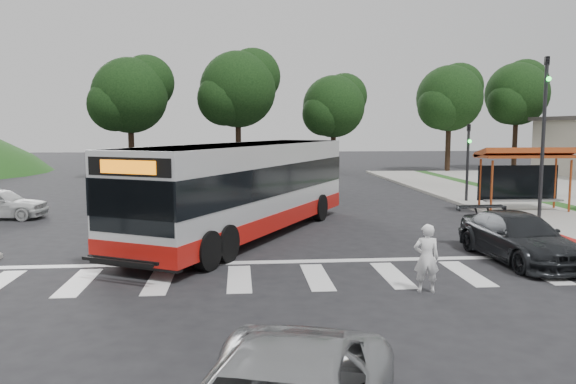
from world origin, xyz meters
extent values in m
plane|color=black|center=(0.00, 0.00, 0.00)|extent=(140.00, 140.00, 0.00)
cube|color=gray|center=(11.00, 8.00, 0.06)|extent=(4.00, 40.00, 0.12)
cube|color=#9E9991|center=(9.00, 8.00, 0.07)|extent=(0.30, 40.00, 0.15)
cube|color=silver|center=(0.00, -5.00, 0.01)|extent=(18.00, 2.60, 0.01)
cylinder|color=#9D3F1A|center=(9.00, 4.40, 1.27)|extent=(0.10, 0.10, 2.30)
cylinder|color=#9D3F1A|center=(12.60, 4.40, 1.27)|extent=(0.10, 0.10, 2.30)
cylinder|color=#9D3F1A|center=(9.00, 5.60, 1.27)|extent=(0.10, 0.10, 2.30)
cylinder|color=#9D3F1A|center=(12.60, 5.60, 1.27)|extent=(0.10, 0.10, 2.30)
cube|color=#9D3F1A|center=(10.80, 5.00, 2.57)|extent=(4.20, 1.60, 0.12)
cube|color=#9D3F1A|center=(10.80, 5.05, 2.72)|extent=(4.20, 1.32, 0.51)
cube|color=black|center=(10.80, 5.60, 1.32)|extent=(3.80, 0.06, 1.60)
cube|color=gray|center=(10.80, 5.00, 0.57)|extent=(3.60, 0.40, 0.08)
cylinder|color=black|center=(9.60, 1.50, 3.25)|extent=(0.14, 0.14, 6.50)
imported|color=black|center=(9.60, 1.50, 6.00)|extent=(0.16, 0.20, 1.00)
sphere|color=#19E533|center=(9.60, 1.32, 5.65)|extent=(0.18, 0.18, 0.18)
cylinder|color=black|center=(9.60, 8.50, 2.00)|extent=(0.14, 0.14, 4.00)
imported|color=black|center=(9.60, 8.50, 3.50)|extent=(0.16, 0.20, 1.00)
sphere|color=#19E533|center=(9.60, 8.32, 3.15)|extent=(0.18, 0.18, 0.18)
cylinder|color=black|center=(16.00, 28.00, 2.30)|extent=(0.44, 0.44, 4.40)
sphere|color=black|center=(16.00, 28.00, 6.30)|extent=(5.60, 5.60, 5.60)
sphere|color=black|center=(17.12, 28.84, 7.30)|extent=(4.20, 4.20, 4.20)
sphere|color=black|center=(15.02, 27.30, 5.60)|extent=(3.92, 3.92, 3.92)
cylinder|color=black|center=(23.00, 30.00, 2.42)|extent=(0.44, 0.44, 4.84)
sphere|color=black|center=(23.00, 30.00, 6.82)|extent=(5.60, 5.60, 5.60)
sphere|color=black|center=(24.12, 30.84, 7.92)|extent=(4.20, 4.20, 4.20)
sphere|color=black|center=(22.02, 29.30, 6.05)|extent=(3.92, 3.92, 3.92)
cylinder|color=black|center=(-2.00, 26.00, 2.42)|extent=(0.44, 0.44, 4.84)
sphere|color=black|center=(-2.00, 26.00, 6.82)|extent=(6.00, 6.00, 6.00)
sphere|color=black|center=(-0.80, 26.90, 7.92)|extent=(4.50, 4.50, 4.50)
sphere|color=black|center=(-3.05, 25.25, 6.05)|extent=(4.20, 4.20, 4.20)
cylinder|color=black|center=(6.00, 28.00, 1.98)|extent=(0.44, 0.44, 3.96)
sphere|color=black|center=(6.00, 28.00, 5.58)|extent=(5.20, 5.20, 5.20)
sphere|color=black|center=(7.04, 28.78, 6.48)|extent=(3.90, 3.90, 3.90)
sphere|color=black|center=(5.09, 27.35, 4.95)|extent=(3.64, 3.64, 3.64)
cylinder|color=black|center=(-10.00, 24.00, 2.20)|extent=(0.44, 0.44, 4.40)
sphere|color=black|center=(-10.00, 24.00, 6.20)|extent=(5.60, 5.60, 5.60)
sphere|color=black|center=(-8.88, 24.84, 7.20)|extent=(4.20, 4.20, 4.20)
sphere|color=black|center=(-10.98, 23.30, 5.50)|extent=(3.92, 3.92, 3.92)
imported|color=white|center=(2.37, -6.53, 0.81)|extent=(0.64, 0.47, 1.62)
imported|color=black|center=(6.06, -3.73, 0.68)|extent=(2.27, 4.85, 1.37)
camera|label=1|loc=(-1.99, -19.03, 3.85)|focal=35.00mm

